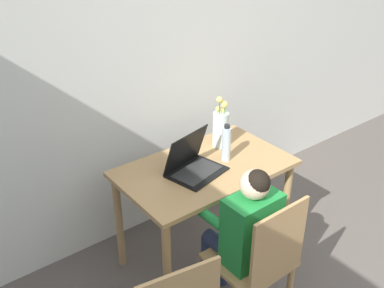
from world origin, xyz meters
name	(u,v)px	position (x,y,z in m)	size (l,w,h in m)	color
wall_back	(167,58)	(0.00, 2.23, 1.25)	(6.40, 0.05, 2.50)	silver
dining_table	(205,180)	(-0.14, 1.63, 0.62)	(1.08, 0.65, 0.73)	tan
chair_occupied	(258,263)	(-0.27, 1.01, 0.46)	(0.40, 0.40, 0.89)	tan
person_seated	(244,227)	(-0.27, 1.13, 0.63)	(0.32, 0.42, 1.02)	#1E8438
laptop	(192,163)	(-0.23, 1.64, 0.79)	(0.38, 0.33, 0.25)	black
flower_vase	(221,127)	(0.12, 1.78, 0.86)	(0.11, 0.11, 0.36)	silver
water_bottle	(226,144)	(0.02, 1.61, 0.85)	(0.06, 0.06, 0.25)	silver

